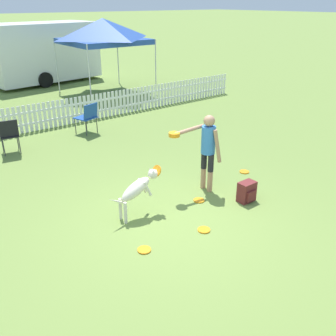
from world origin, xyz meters
TOP-DOWN VIEW (x-y plane):
  - ground_plane at (0.00, 0.00)m, footprint 240.00×240.00m
  - handler_person at (1.29, 0.54)m, footprint 0.93×0.64m
  - leaping_dog at (-0.35, 0.53)m, footprint 1.11×0.24m
  - frisbee_near_handler at (0.24, -0.57)m, footprint 0.22×0.22m
  - frisbee_near_dog at (0.87, 0.25)m, footprint 0.22×0.22m
  - frisbee_midfield at (2.60, 0.61)m, footprint 0.22×0.22m
  - frisbee_far_scatter at (-0.88, -0.41)m, footprint 0.22×0.22m
  - backpack_on_grass at (1.61, -0.32)m, footprint 0.34×0.26m
  - picket_fence at (0.00, 6.50)m, footprint 16.03×0.04m
  - folding_chair_blue_left at (-1.25, 5.02)m, footprint 0.52×0.54m
  - folding_chair_center at (1.05, 5.28)m, footprint 0.66×0.68m
  - canopy_tent_secondary at (4.06, 9.56)m, footprint 3.01×3.01m
  - equipment_trailer at (2.92, 13.48)m, footprint 5.87×2.91m

SIDE VIEW (x-z plane):
  - ground_plane at x=0.00m, z-range 0.00..0.00m
  - frisbee_near_handler at x=0.24m, z-range 0.00..0.02m
  - frisbee_near_dog at x=0.87m, z-range 0.00..0.02m
  - frisbee_midfield at x=2.60m, z-range 0.00..0.02m
  - frisbee_far_scatter at x=-0.88m, z-range 0.00..0.02m
  - backpack_on_grass at x=1.61m, z-range 0.00..0.41m
  - picket_fence at x=0.00m, z-range 0.00..0.82m
  - folding_chair_center at x=1.05m, z-range 0.09..1.00m
  - folding_chair_blue_left at x=-1.25m, z-range 0.10..1.02m
  - leaping_dog at x=-0.35m, z-range 0.12..1.00m
  - handler_person at x=1.29m, z-range 0.20..1.79m
  - equipment_trailer at x=2.92m, z-range 0.07..2.75m
  - canopy_tent_secondary at x=4.06m, z-range 1.00..3.97m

